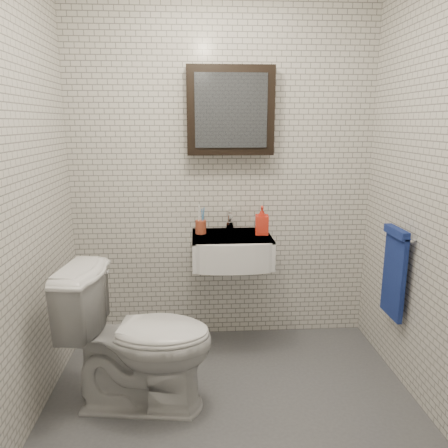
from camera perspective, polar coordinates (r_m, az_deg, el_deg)
name	(u,v)px	position (r m, az deg, el deg)	size (l,w,h in m)	color
ground	(233,412)	(2.72, 1.23, -23.36)	(2.20, 2.00, 0.01)	#4E5055
room_shell	(235,155)	(2.19, 1.42, 9.03)	(2.22, 2.02, 2.51)	silver
washbasin	(232,250)	(3.05, 1.05, -3.38)	(0.55, 0.50, 0.20)	white
faucet	(230,221)	(3.20, 0.78, 0.39)	(0.06, 0.20, 0.15)	silver
mirror_cabinet	(230,111)	(3.12, 0.83, 14.55)	(0.60, 0.15, 0.60)	black
towel_rail	(395,269)	(2.96, 21.39, -5.50)	(0.09, 0.30, 0.58)	silver
toothbrush_cup	(201,226)	(3.10, -3.05, -0.30)	(0.09, 0.09, 0.21)	#9E4027
soap_bottle	(262,220)	(3.08, 4.97, 0.49)	(0.09, 0.09, 0.20)	orange
toilet	(140,338)	(2.62, -10.95, -14.42)	(0.47, 0.83, 0.85)	white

